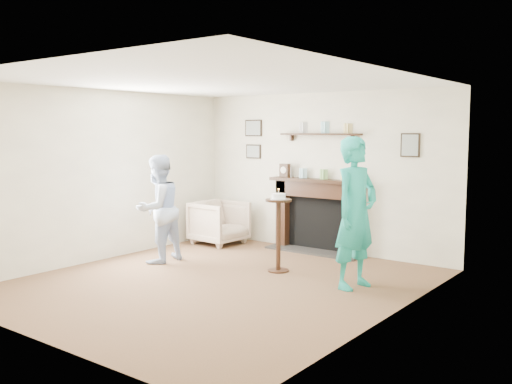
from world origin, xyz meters
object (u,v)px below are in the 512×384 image
woman (354,287)px  man (159,262)px  pedestal_table (278,221)px  armchair (219,244)px

woman → man: bearing=110.6°
man → pedestal_table: 1.93m
armchair → pedestal_table: (1.88, -0.96, 0.70)m
man → pedestal_table: size_ratio=1.38×
woman → pedestal_table: size_ratio=1.62×
man → woman: 2.95m
pedestal_table → woman: bearing=-4.5°
man → pedestal_table: pedestal_table is taller
armchair → man: bearing=-170.7°
armchair → pedestal_table: pedestal_table is taller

